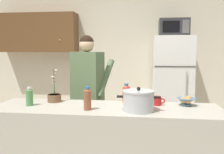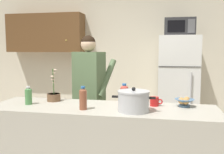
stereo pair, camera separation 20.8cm
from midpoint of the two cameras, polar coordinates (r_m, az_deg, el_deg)
The scene contains 12 objects.
back_wall_unit at distance 4.80m, azimuth 2.28°, elevation 4.76°, with size 6.00×0.48×2.60m.
kitchen_island at distance 2.74m, azimuth -0.10°, elevation -16.23°, with size 2.34×0.68×0.92m, color #BCB7A8.
refrigerator at distance 4.39m, azimuth 15.90°, elevation -2.43°, with size 0.64×0.68×1.73m.
microwave at distance 4.34m, azimuth 16.33°, elevation 10.75°, with size 0.48×0.37×0.28m.
person_near_pot at distance 3.41m, azimuth -3.44°, elevation -1.26°, with size 0.62×0.56×1.69m.
cooking_pot at distance 2.41m, azimuth 7.34°, elevation -5.42°, with size 0.41×0.30×0.23m.
coffee_mug at distance 2.69m, azimuth 11.81°, elevation -5.43°, with size 0.13×0.09×0.10m.
bread_bowl at distance 2.73m, azimuth 18.16°, elevation -5.36°, with size 0.20×0.20×0.10m.
bottle_near_edge at distance 2.78m, azimuth 4.93°, elevation -3.73°, with size 0.08×0.08×0.21m.
bottle_mid_counter at distance 2.47m, azimuth -4.16°, elevation -4.82°, with size 0.07×0.07×0.23m.
bottle_far_corner at distance 2.81m, azimuth -16.34°, elevation -4.05°, with size 0.07×0.07×0.20m.
potted_orchid at distance 2.93m, azimuth -11.05°, elevation -4.15°, with size 0.15×0.15×0.37m.
Camera 2 is at (0.61, -2.46, 1.50)m, focal length 40.54 mm.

